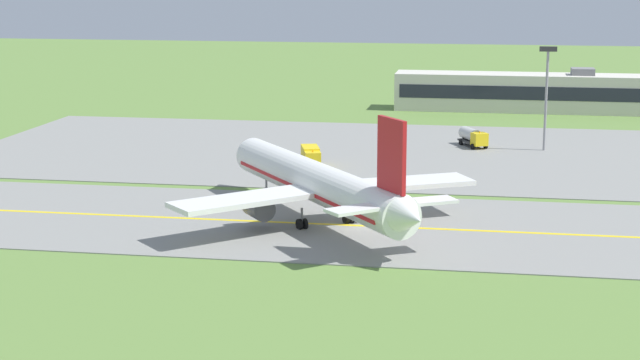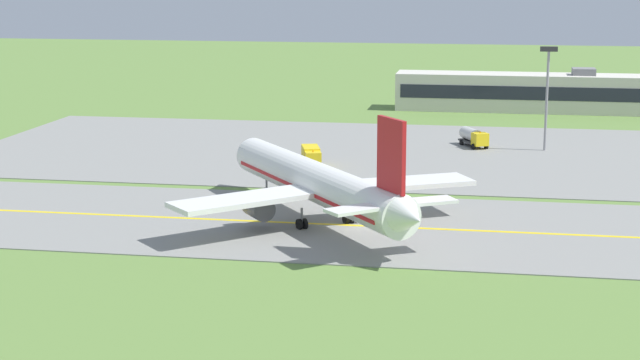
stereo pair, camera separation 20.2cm
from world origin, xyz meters
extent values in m
plane|color=olive|center=(0.00, 0.00, 0.00)|extent=(500.00, 500.00, 0.00)
cube|color=gray|center=(0.00, 0.00, 0.05)|extent=(240.00, 28.00, 0.10)
cube|color=gray|center=(10.00, 42.00, 0.05)|extent=(140.00, 52.00, 0.10)
cube|color=yellow|center=(0.00, 0.00, 0.11)|extent=(220.00, 0.60, 0.01)
cylinder|color=white|center=(-4.43, 1.00, 4.20)|extent=(23.16, 29.90, 4.00)
cone|color=white|center=(-15.09, 15.75, 4.20)|extent=(4.60, 4.33, 3.80)
cone|color=white|center=(6.35, -13.91, 4.60)|extent=(4.63, 4.59, 3.40)
cube|color=red|center=(-4.43, 1.00, 3.70)|extent=(21.63, 27.74, 0.36)
cube|color=#1E232D|center=(-13.80, 13.97, 4.90)|extent=(3.81, 3.45, 0.70)
cube|color=white|center=(-10.03, -5.76, 3.70)|extent=(14.14, 13.85, 0.50)
cylinder|color=#47474C|center=(-9.58, -2.97, 2.30)|extent=(3.86, 4.10, 2.30)
cylinder|color=black|center=(-10.51, -1.67, 2.30)|extent=(1.85, 1.43, 2.10)
cube|color=white|center=(3.75, 4.20, 3.70)|extent=(15.50, 11.25, 0.50)
cylinder|color=#47474C|center=(0.96, 4.65, 2.30)|extent=(3.86, 4.10, 2.30)
cylinder|color=black|center=(0.02, 5.95, 2.30)|extent=(1.85, 1.43, 2.10)
cube|color=red|center=(4.36, -11.15, 9.45)|extent=(2.90, 3.80, 6.50)
cube|color=white|center=(1.88, -13.19, 5.00)|extent=(6.07, 5.79, 0.30)
cube|color=white|center=(7.07, -9.44, 5.00)|extent=(6.40, 5.07, 0.30)
cylinder|color=slate|center=(-12.04, 11.54, 1.38)|extent=(0.24, 0.24, 1.65)
cylinder|color=black|center=(-12.04, 11.54, 0.55)|extent=(0.93, 1.10, 1.10)
cylinder|color=slate|center=(-5.36, -2.14, 1.38)|extent=(0.24, 0.24, 1.65)
cylinder|color=black|center=(-5.58, -2.30, 0.55)|extent=(0.93, 1.10, 1.10)
cylinder|color=black|center=(-5.14, -1.98, 0.55)|extent=(0.93, 1.10, 1.10)
cylinder|color=slate|center=(-1.15, 0.91, 1.38)|extent=(0.24, 0.24, 1.65)
cylinder|color=black|center=(-1.37, 0.74, 0.55)|extent=(0.93, 1.10, 1.10)
cylinder|color=black|center=(-0.92, 1.07, 0.55)|extent=(0.93, 1.10, 1.10)
cube|color=yellow|center=(-9.64, 27.69, 1.50)|extent=(2.42, 2.29, 1.80)
cube|color=#1E232D|center=(-9.42, 26.96, 1.81)|extent=(1.80, 0.63, 0.81)
cube|color=yellow|center=(-10.47, 30.57, 1.60)|extent=(3.19, 4.62, 2.00)
cylinder|color=orange|center=(-9.64, 27.69, 2.50)|extent=(0.20, 0.20, 0.18)
cylinder|color=black|center=(-8.68, 27.97, 0.45)|extent=(0.54, 0.95, 0.90)
cylinder|color=black|center=(-10.60, 27.41, 0.45)|extent=(0.54, 0.95, 0.90)
cylinder|color=black|center=(-9.70, 31.67, 0.45)|extent=(0.54, 0.95, 0.90)
cylinder|color=black|center=(-11.72, 31.09, 0.45)|extent=(0.54, 0.95, 0.90)
cube|color=yellow|center=(11.03, 46.78, 1.50)|extent=(2.60, 2.52, 1.80)
cube|color=#1E232D|center=(11.38, 46.10, 1.81)|extent=(1.69, 0.95, 0.81)
cylinder|color=silver|center=(9.66, 49.44, 1.75)|extent=(3.52, 4.56, 1.80)
cube|color=#383838|center=(9.66, 49.44, 0.72)|extent=(3.79, 4.70, 0.24)
cylinder|color=orange|center=(11.03, 46.78, 2.50)|extent=(0.20, 0.20, 0.18)
cylinder|color=black|center=(11.92, 47.23, 0.45)|extent=(0.68, 0.94, 0.90)
cylinder|color=black|center=(10.14, 46.32, 0.45)|extent=(0.68, 0.94, 0.90)
cylinder|color=black|center=(10.21, 50.67, 0.45)|extent=(0.68, 0.94, 0.90)
cylinder|color=black|center=(8.34, 49.71, 0.45)|extent=(0.68, 0.94, 0.90)
cube|color=beige|center=(18.69, 88.56, 3.33)|extent=(47.29, 8.01, 6.67)
cube|color=#1E232D|center=(18.69, 84.50, 3.67)|extent=(45.40, 0.10, 2.40)
cube|color=slate|center=(28.14, 88.56, 7.27)|extent=(4.00, 4.00, 1.20)
cylinder|color=gray|center=(20.07, 47.26, 7.00)|extent=(0.36, 0.36, 14.00)
cube|color=#333333|center=(20.07, 47.26, 14.35)|extent=(2.40, 0.50, 0.70)
camera|label=1|loc=(13.24, -99.34, 25.63)|focal=57.83mm
camera|label=2|loc=(13.44, -99.31, 25.63)|focal=57.83mm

